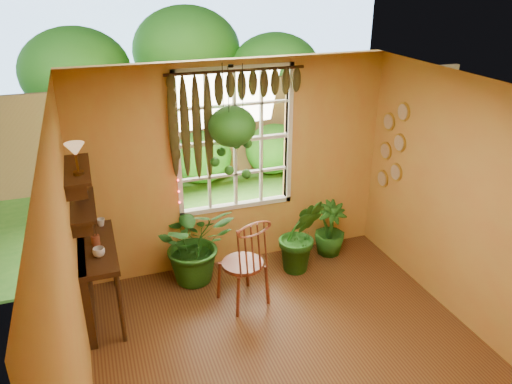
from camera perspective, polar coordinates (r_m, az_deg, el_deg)
floor at (r=5.29m, az=5.59°, el=-19.71°), size 4.50×4.50×0.00m
ceiling at (r=3.95m, az=7.16°, el=9.97°), size 4.50×4.50×0.00m
wall_back at (r=6.36m, az=-2.30°, el=2.83°), size 4.00×0.00×4.00m
wall_left at (r=4.14m, az=-20.25°, el=-11.39°), size 0.00×4.50×4.50m
wall_right at (r=5.55m, az=25.36°, el=-2.92°), size 0.00×4.50×4.50m
window at (r=6.27m, az=-2.44°, el=5.91°), size 1.52×0.10×1.86m
valance_vine at (r=5.98m, az=-2.98°, el=10.75°), size 1.70×0.12×1.10m
string_lights at (r=6.01m, az=-9.17°, el=5.30°), size 0.03×0.03×1.54m
wall_plates at (r=6.73m, az=15.28°, el=4.99°), size 0.04×0.32×1.10m
counter_ledge at (r=5.91m, az=-18.42°, el=-8.96°), size 0.40×1.20×0.90m
shelf_lower at (r=5.51m, az=-19.20°, el=-1.46°), size 0.25×0.90×0.04m
shelf_upper at (r=5.36m, az=-19.77°, el=2.41°), size 0.25×0.90×0.04m
backyard at (r=10.75m, az=-8.44°, el=11.05°), size 14.00×10.00×12.00m
windsor_chair at (r=5.92m, az=-1.32°, el=-9.46°), size 0.61×0.63×1.32m
potted_plant_left at (r=6.31m, az=-6.98°, el=-5.75°), size 0.99×0.87×1.07m
potted_plant_mid at (r=6.48m, az=5.16°, el=-4.92°), size 0.67×0.58×1.05m
potted_plant_right at (r=6.97m, az=8.45°, el=-4.18°), size 0.45×0.45×0.76m
hanging_basket at (r=5.87m, az=-2.75°, el=6.89°), size 0.56×0.56×1.33m
cup_a at (r=5.50m, az=-17.51°, el=-6.59°), size 0.17×0.17×0.10m
cup_b at (r=6.13m, az=-17.31°, el=-3.33°), size 0.13×0.13×0.09m
brush_jar at (r=5.70m, az=-17.96°, el=-4.60°), size 0.09×0.09×0.33m
shelf_vase at (r=5.63m, az=-19.31°, el=0.03°), size 0.15×0.15×0.14m
tiffany_lamp at (r=5.11m, az=-19.96°, el=4.36°), size 0.19×0.19×0.32m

